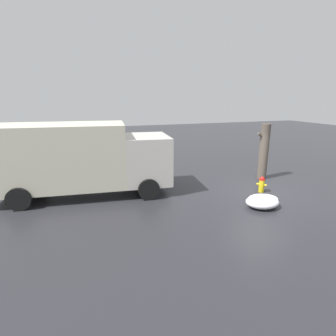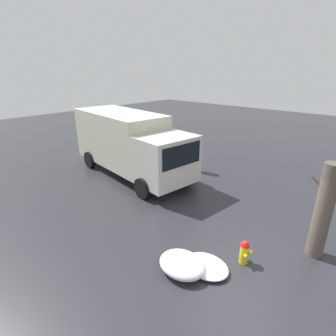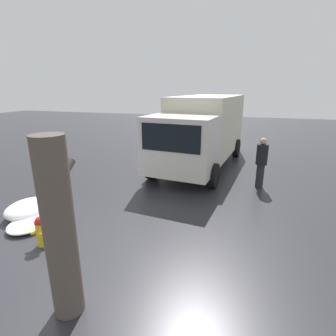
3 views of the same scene
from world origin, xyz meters
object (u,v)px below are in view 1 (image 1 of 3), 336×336
tree_trunk (264,151)px  pedestrian (125,157)px  fire_hydrant (262,184)px  delivery_truck (79,157)px

tree_trunk → pedestrian: tree_trunk is taller
fire_hydrant → tree_trunk: bearing=11.9°
delivery_truck → pedestrian: bearing=143.3°
tree_trunk → delivery_truck: bearing=-3.8°
fire_hydrant → pedestrian: (5.30, -4.82, 0.62)m
delivery_truck → tree_trunk: bearing=92.8°
delivery_truck → pedestrian: size_ratio=4.21×
pedestrian → delivery_truck: bearing=-88.0°
delivery_truck → fire_hydrant: bearing=79.6°
fire_hydrant → pedestrian: bearing=97.9°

